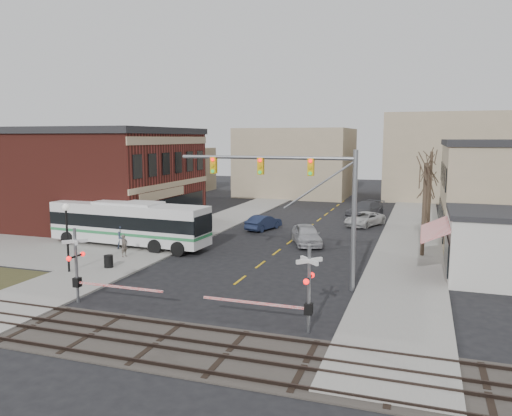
{
  "coord_description": "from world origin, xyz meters",
  "views": [
    {
      "loc": [
        10.41,
        -25.71,
        8.65
      ],
      "look_at": [
        -1.28,
        8.84,
        3.5
      ],
      "focal_mm": 35.0,
      "sensor_mm": 36.0,
      "label": 1
    }
  ],
  "objects_px": {
    "rr_crossing_west": "(83,267)",
    "car_d": "(365,210)",
    "traffic_signal_mast": "(304,188)",
    "pedestrian_far": "(122,237)",
    "transit_bus": "(129,223)",
    "car_c": "(364,219)",
    "street_lamp": "(67,223)",
    "rr_crossing_east": "(299,289)",
    "car_a": "(307,235)",
    "pedestrian_near": "(124,246)",
    "trash_bin": "(109,261)",
    "car_b": "(264,222)"
  },
  "relations": [
    {
      "from": "transit_bus",
      "to": "pedestrian_near",
      "type": "xyz_separation_m",
      "value": [
        1.84,
        -3.5,
        -1.0
      ]
    },
    {
      "from": "car_c",
      "to": "car_d",
      "type": "relative_size",
      "value": 0.85
    },
    {
      "from": "traffic_signal_mast",
      "to": "pedestrian_far",
      "type": "height_order",
      "value": "traffic_signal_mast"
    },
    {
      "from": "car_a",
      "to": "pedestrian_far",
      "type": "bearing_deg",
      "value": -176.29
    },
    {
      "from": "car_b",
      "to": "transit_bus",
      "type": "bearing_deg",
      "value": 69.01
    },
    {
      "from": "car_d",
      "to": "pedestrian_near",
      "type": "distance_m",
      "value": 28.53
    },
    {
      "from": "street_lamp",
      "to": "pedestrian_far",
      "type": "relative_size",
      "value": 2.4
    },
    {
      "from": "car_a",
      "to": "pedestrian_far",
      "type": "height_order",
      "value": "pedestrian_far"
    },
    {
      "from": "rr_crossing_east",
      "to": "car_b",
      "type": "xyz_separation_m",
      "value": [
        -9.17,
        23.29,
        -1.27
      ]
    },
    {
      "from": "transit_bus",
      "to": "car_d",
      "type": "bearing_deg",
      "value": 52.75
    },
    {
      "from": "car_d",
      "to": "traffic_signal_mast",
      "type": "bearing_deg",
      "value": -70.99
    },
    {
      "from": "transit_bus",
      "to": "car_a",
      "type": "xyz_separation_m",
      "value": [
        13.27,
        5.23,
        -1.1
      ]
    },
    {
      "from": "traffic_signal_mast",
      "to": "rr_crossing_east",
      "type": "distance_m",
      "value": 8.01
    },
    {
      "from": "rr_crossing_west",
      "to": "pedestrian_far",
      "type": "distance_m",
      "value": 12.6
    },
    {
      "from": "transit_bus",
      "to": "rr_crossing_west",
      "type": "distance_m",
      "value": 13.85
    },
    {
      "from": "traffic_signal_mast",
      "to": "car_d",
      "type": "height_order",
      "value": "traffic_signal_mast"
    },
    {
      "from": "rr_crossing_west",
      "to": "car_b",
      "type": "xyz_separation_m",
      "value": [
        2.46,
        23.16,
        -1.27
      ]
    },
    {
      "from": "trash_bin",
      "to": "pedestrian_near",
      "type": "distance_m",
      "value": 3.03
    },
    {
      "from": "rr_crossing_west",
      "to": "pedestrian_near",
      "type": "distance_m",
      "value": 9.97
    },
    {
      "from": "car_d",
      "to": "rr_crossing_east",
      "type": "bearing_deg",
      "value": -68.28
    },
    {
      "from": "rr_crossing_east",
      "to": "pedestrian_near",
      "type": "relative_size",
      "value": 3.44
    },
    {
      "from": "rr_crossing_west",
      "to": "car_c",
      "type": "bearing_deg",
      "value": 68.34
    },
    {
      "from": "rr_crossing_east",
      "to": "trash_bin",
      "type": "bearing_deg",
      "value": 156.15
    },
    {
      "from": "transit_bus",
      "to": "rr_crossing_east",
      "type": "distance_m",
      "value": 21.39
    },
    {
      "from": "car_d",
      "to": "pedestrian_far",
      "type": "relative_size",
      "value": 3.19
    },
    {
      "from": "traffic_signal_mast",
      "to": "car_a",
      "type": "bearing_deg",
      "value": 101.81
    },
    {
      "from": "transit_bus",
      "to": "car_c",
      "type": "bearing_deg",
      "value": 43.05
    },
    {
      "from": "street_lamp",
      "to": "car_c",
      "type": "height_order",
      "value": "street_lamp"
    },
    {
      "from": "transit_bus",
      "to": "car_b",
      "type": "distance_m",
      "value": 13.16
    },
    {
      "from": "rr_crossing_west",
      "to": "rr_crossing_east",
      "type": "xyz_separation_m",
      "value": [
        11.63,
        -0.13,
        0.0
      ]
    },
    {
      "from": "traffic_signal_mast",
      "to": "street_lamp",
      "type": "bearing_deg",
      "value": -171.58
    },
    {
      "from": "trash_bin",
      "to": "street_lamp",
      "type": "bearing_deg",
      "value": -135.49
    },
    {
      "from": "transit_bus",
      "to": "trash_bin",
      "type": "relative_size",
      "value": 16.69
    },
    {
      "from": "pedestrian_near",
      "to": "car_d",
      "type": "bearing_deg",
      "value": -21.81
    },
    {
      "from": "car_b",
      "to": "pedestrian_near",
      "type": "distance_m",
      "value": 15.21
    },
    {
      "from": "car_a",
      "to": "pedestrian_far",
      "type": "relative_size",
      "value": 2.67
    },
    {
      "from": "transit_bus",
      "to": "car_d",
      "type": "xyz_separation_m",
      "value": [
        16.11,
        21.19,
        -1.08
      ]
    },
    {
      "from": "car_d",
      "to": "pedestrian_far",
      "type": "distance_m",
      "value": 27.54
    },
    {
      "from": "car_a",
      "to": "pedestrian_far",
      "type": "xyz_separation_m",
      "value": [
        -13.04,
        -6.54,
        0.2
      ]
    },
    {
      "from": "rr_crossing_west",
      "to": "car_d",
      "type": "distance_m",
      "value": 35.57
    },
    {
      "from": "car_b",
      "to": "car_a",
      "type": "bearing_deg",
      "value": 152.03
    },
    {
      "from": "rr_crossing_west",
      "to": "trash_bin",
      "type": "height_order",
      "value": "rr_crossing_west"
    },
    {
      "from": "traffic_signal_mast",
      "to": "trash_bin",
      "type": "xyz_separation_m",
      "value": [
        -13.07,
        -0.46,
        -5.25
      ]
    },
    {
      "from": "car_a",
      "to": "transit_bus",
      "type": "bearing_deg",
      "value": 178.59
    },
    {
      "from": "street_lamp",
      "to": "rr_crossing_east",
      "type": "bearing_deg",
      "value": -16.05
    },
    {
      "from": "car_a",
      "to": "pedestrian_far",
      "type": "distance_m",
      "value": 14.59
    },
    {
      "from": "rr_crossing_west",
      "to": "car_a",
      "type": "xyz_separation_m",
      "value": [
        7.8,
        17.96,
        -1.13
      ]
    },
    {
      "from": "traffic_signal_mast",
      "to": "trash_bin",
      "type": "bearing_deg",
      "value": -178.0
    },
    {
      "from": "street_lamp",
      "to": "trash_bin",
      "type": "bearing_deg",
      "value": 44.51
    },
    {
      "from": "rr_crossing_east",
      "to": "car_d",
      "type": "relative_size",
      "value": 0.95
    }
  ]
}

